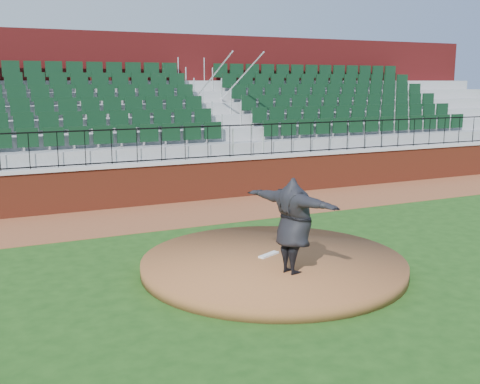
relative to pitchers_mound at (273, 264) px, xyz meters
name	(u,v)px	position (x,y,z in m)	size (l,w,h in m)	color
ground	(272,269)	(0.04, 0.10, -0.12)	(90.00, 90.00, 0.00)	#1B4213
warning_track	(181,214)	(0.04, 5.50, -0.12)	(34.00, 3.20, 0.01)	brown
field_wall	(162,184)	(0.04, 7.10, 0.47)	(34.00, 0.35, 1.20)	maroon
wall_cap	(162,163)	(0.04, 7.10, 1.12)	(34.00, 0.45, 0.10)	#B7B7B7
wall_railing	(161,145)	(0.04, 7.10, 1.67)	(34.00, 0.05, 1.00)	black
seating_stands	(136,122)	(0.04, 9.83, 2.18)	(34.00, 5.10, 4.60)	gray
concourse_wall	(116,106)	(0.04, 12.63, 2.62)	(34.00, 0.50, 5.50)	maroon
pitchers_mound	(273,264)	(0.00, 0.00, 0.00)	(5.18, 5.18, 0.25)	brown
pitching_rubber	(269,255)	(0.01, 0.20, 0.14)	(0.52, 0.13, 0.03)	white
pitcher	(293,226)	(-0.10, -0.91, 1.00)	(2.16, 0.59, 1.76)	black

